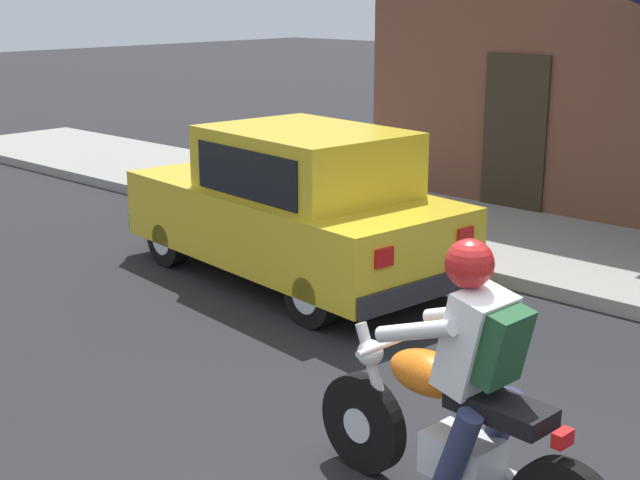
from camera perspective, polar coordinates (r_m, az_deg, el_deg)
name	(u,v)px	position (r m, az deg, el deg)	size (l,w,h in m)	color
sidewalk_curb	(483,237)	(10.65, 10.37, 0.21)	(2.60, 22.00, 0.14)	gray
motorcycle_with_rider	(460,406)	(4.95, 8.96, -10.48)	(0.59, 2.02, 1.62)	black
car_hatchback	(294,207)	(8.94, -1.65, 2.14)	(2.07, 3.94, 1.57)	black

